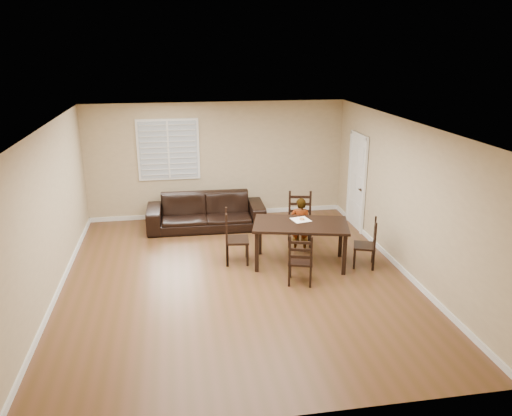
{
  "coord_description": "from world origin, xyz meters",
  "views": [
    {
      "loc": [
        -0.99,
        -7.9,
        3.91
      ],
      "look_at": [
        0.49,
        0.88,
        1.0
      ],
      "focal_mm": 35.0,
      "sensor_mm": 36.0,
      "label": 1
    }
  ],
  "objects_px": {
    "sofa": "(206,212)",
    "child": "(300,225)",
    "chair_right": "(371,245)",
    "donut": "(302,219)",
    "dining_table": "(301,228)",
    "chair_left": "(230,239)",
    "chair_far": "(300,263)",
    "chair_near": "(300,220)"
  },
  "relations": [
    {
      "from": "chair_left",
      "to": "chair_right",
      "type": "relative_size",
      "value": 1.11
    },
    {
      "from": "chair_left",
      "to": "chair_right",
      "type": "height_order",
      "value": "chair_left"
    },
    {
      "from": "chair_far",
      "to": "sofa",
      "type": "xyz_separation_m",
      "value": [
        -1.37,
        3.1,
        -0.04
      ]
    },
    {
      "from": "dining_table",
      "to": "donut",
      "type": "distance_m",
      "value": 0.22
    },
    {
      "from": "sofa",
      "to": "child",
      "type": "bearing_deg",
      "value": -41.83
    },
    {
      "from": "child",
      "to": "sofa",
      "type": "height_order",
      "value": "child"
    },
    {
      "from": "chair_right",
      "to": "child",
      "type": "height_order",
      "value": "child"
    },
    {
      "from": "chair_right",
      "to": "sofa",
      "type": "height_order",
      "value": "chair_right"
    },
    {
      "from": "dining_table",
      "to": "sofa",
      "type": "xyz_separation_m",
      "value": [
        -1.59,
        2.23,
        -0.34
      ]
    },
    {
      "from": "chair_right",
      "to": "donut",
      "type": "bearing_deg",
      "value": -92.38
    },
    {
      "from": "chair_right",
      "to": "child",
      "type": "relative_size",
      "value": 0.84
    },
    {
      "from": "chair_left",
      "to": "sofa",
      "type": "distance_m",
      "value": 1.96
    },
    {
      "from": "dining_table",
      "to": "sofa",
      "type": "relative_size",
      "value": 0.73
    },
    {
      "from": "chair_right",
      "to": "sofa",
      "type": "distance_m",
      "value": 3.82
    },
    {
      "from": "chair_near",
      "to": "donut",
      "type": "bearing_deg",
      "value": -90.38
    },
    {
      "from": "dining_table",
      "to": "chair_left",
      "type": "relative_size",
      "value": 1.85
    },
    {
      "from": "chair_left",
      "to": "child",
      "type": "relative_size",
      "value": 0.93
    },
    {
      "from": "chair_left",
      "to": "chair_right",
      "type": "xyz_separation_m",
      "value": [
        2.52,
        -0.62,
        -0.05
      ]
    },
    {
      "from": "dining_table",
      "to": "chair_near",
      "type": "xyz_separation_m",
      "value": [
        0.26,
        1.07,
        -0.22
      ]
    },
    {
      "from": "child",
      "to": "chair_far",
      "type": "bearing_deg",
      "value": 93.74
    },
    {
      "from": "chair_far",
      "to": "donut",
      "type": "distance_m",
      "value": 1.16
    },
    {
      "from": "dining_table",
      "to": "chair_left",
      "type": "bearing_deg",
      "value": -179.24
    },
    {
      "from": "chair_far",
      "to": "chair_left",
      "type": "height_order",
      "value": "chair_left"
    },
    {
      "from": "donut",
      "to": "dining_table",
      "type": "bearing_deg",
      "value": -110.27
    },
    {
      "from": "dining_table",
      "to": "chair_far",
      "type": "xyz_separation_m",
      "value": [
        -0.22,
        -0.87,
        -0.3
      ]
    },
    {
      "from": "chair_near",
      "to": "chair_far",
      "type": "height_order",
      "value": "chair_near"
    },
    {
      "from": "child",
      "to": "sofa",
      "type": "xyz_separation_m",
      "value": [
        -1.74,
        1.63,
        -0.17
      ]
    },
    {
      "from": "chair_near",
      "to": "child",
      "type": "distance_m",
      "value": 0.48
    },
    {
      "from": "sofa",
      "to": "chair_far",
      "type": "bearing_deg",
      "value": -64.89
    },
    {
      "from": "chair_left",
      "to": "donut",
      "type": "height_order",
      "value": "chair_left"
    },
    {
      "from": "donut",
      "to": "chair_right",
      "type": "bearing_deg",
      "value": -23.17
    },
    {
      "from": "chair_near",
      "to": "sofa",
      "type": "xyz_separation_m",
      "value": [
        -1.85,
        1.17,
        -0.12
      ]
    },
    {
      "from": "donut",
      "to": "sofa",
      "type": "xyz_separation_m",
      "value": [
        -1.66,
        2.05,
        -0.45
      ]
    },
    {
      "from": "chair_near",
      "to": "dining_table",
      "type": "bearing_deg",
      "value": -91.79
    },
    {
      "from": "sofa",
      "to": "donut",
      "type": "bearing_deg",
      "value": -49.77
    },
    {
      "from": "dining_table",
      "to": "donut",
      "type": "xyz_separation_m",
      "value": [
        0.07,
        0.18,
        0.11
      ]
    },
    {
      "from": "chair_left",
      "to": "child",
      "type": "xyz_separation_m",
      "value": [
        1.42,
        0.31,
        0.09
      ]
    },
    {
      "from": "chair_right",
      "to": "chair_near",
      "type": "bearing_deg",
      "value": -123.74
    },
    {
      "from": "child",
      "to": "donut",
      "type": "xyz_separation_m",
      "value": [
        -0.08,
        -0.42,
        0.28
      ]
    },
    {
      "from": "chair_far",
      "to": "sofa",
      "type": "relative_size",
      "value": 0.36
    },
    {
      "from": "dining_table",
      "to": "sofa",
      "type": "distance_m",
      "value": 2.76
    },
    {
      "from": "chair_near",
      "to": "donut",
      "type": "xyz_separation_m",
      "value": [
        -0.19,
        -0.88,
        0.33
      ]
    }
  ]
}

